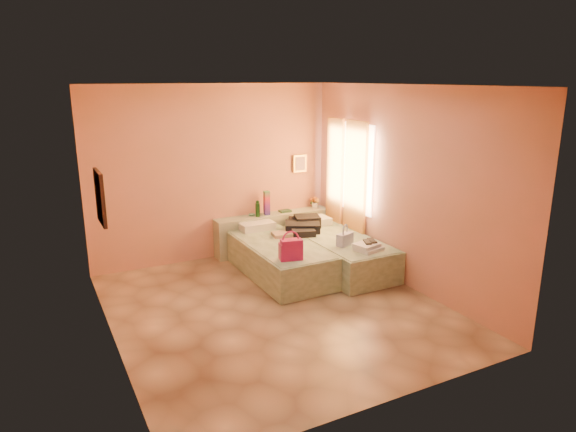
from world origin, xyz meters
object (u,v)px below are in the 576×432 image
magenta_handbag (291,249)px  flower_vase (315,201)px  green_book (285,211)px  headboard_ledge (273,232)px  towel_stack (369,247)px  bed_left (278,259)px  bed_right (338,253)px  blue_handbag (345,239)px  water_bottle (258,209)px

magenta_handbag → flower_vase: bearing=64.3°
green_book → magenta_handbag: magenta_handbag is taller
headboard_ledge → magenta_handbag: 1.89m
headboard_ledge → flower_vase: (0.84, 0.04, 0.44)m
headboard_ledge → towel_stack: headboard_ledge is taller
bed_left → headboard_ledge: bearing=67.9°
bed_right → towel_stack: size_ratio=5.71×
magenta_handbag → green_book: bearing=77.8°
flower_vase → magenta_handbag: (-1.43, -1.81, -0.12)m
magenta_handbag → towel_stack: magenta_handbag is taller
flower_vase → magenta_handbag: flower_vase is taller
headboard_ledge → bed_left: (-0.42, -1.05, -0.08)m
blue_handbag → flower_vase: bearing=53.2°
towel_stack → blue_handbag: bearing=115.5°
headboard_ledge → blue_handbag: bearing=-75.8°
water_bottle → flower_vase: 1.15m
bed_left → green_book: bearing=58.1°
water_bottle → blue_handbag: (0.71, -1.55, -0.19)m
flower_vase → bed_right: bearing=-103.8°
green_book → magenta_handbag: size_ratio=0.64×
flower_vase → towel_stack: bearing=-97.7°
headboard_ledge → bed_right: headboard_ledge is taller
magenta_handbag → blue_handbag: (0.99, 0.17, -0.05)m
towel_stack → flower_vase: bearing=82.3°
headboard_ledge → water_bottle: water_bottle is taller
headboard_ledge → blue_handbag: blue_handbag is taller
green_book → bed_left: bearing=-122.1°
magenta_handbag → towel_stack: (1.16, -0.18, -0.09)m
bed_right → water_bottle: (-0.83, 1.21, 0.53)m
headboard_ledge → water_bottle: size_ratio=8.00×
blue_handbag → bed_left: bearing=124.7°
green_book → towel_stack: size_ratio=0.56×
bed_right → water_bottle: water_bottle is taller
magenta_handbag → blue_handbag: magenta_handbag is taller
green_book → towel_stack: bearing=-80.7°
bed_right → green_book: size_ratio=10.20×
water_bottle → flower_vase: bearing=4.1°
magenta_handbag → blue_handbag: bearing=22.6°
blue_handbag → towel_stack: bearing=-86.3°
headboard_ledge → bed_left: bearing=-111.8°
flower_vase → blue_handbag: size_ratio=0.84×
bed_right → towel_stack: towel_stack is taller
headboard_ledge → bed_right: bearing=-67.2°
headboard_ledge → flower_vase: flower_vase is taller
bed_left → flower_vase: 1.75m
headboard_ledge → water_bottle: 0.55m
towel_stack → green_book: bearing=99.7°
bed_left → towel_stack: size_ratio=5.71×
water_bottle → towel_stack: (0.87, -1.91, -0.23)m
bed_right → water_bottle: bearing=124.2°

